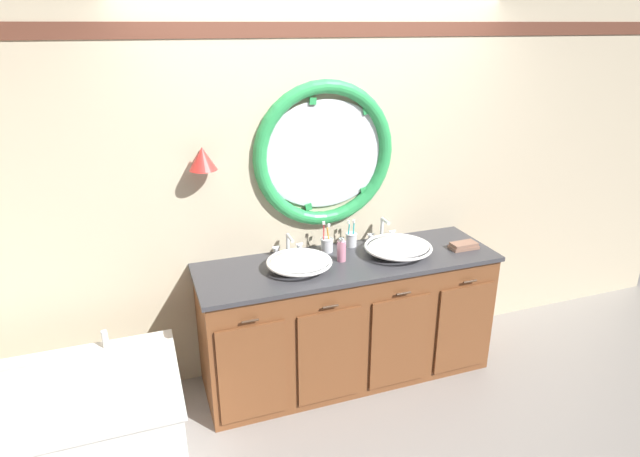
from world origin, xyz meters
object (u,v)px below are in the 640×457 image
(sink_basin_right, at_px, (398,247))
(toothbrush_holder_right, at_px, (351,239))
(bathtub, at_px, (20,436))
(toothbrush_holder_left, at_px, (327,244))
(soap_dispenser, at_px, (342,250))
(folded_hand_towel, at_px, (464,246))
(sink_basin_left, at_px, (299,262))

(sink_basin_right, height_order, toothbrush_holder_right, toothbrush_holder_right)
(bathtub, relative_size, toothbrush_holder_left, 7.41)
(sink_basin_right, bearing_deg, soap_dispenser, 174.92)
(sink_basin_right, relative_size, folded_hand_towel, 2.35)
(bathtub, distance_m, soap_dispenser, 2.08)
(soap_dispenser, height_order, folded_hand_towel, soap_dispenser)
(sink_basin_right, xyz_separation_m, toothbrush_holder_right, (-0.24, 0.24, 0.00))
(sink_basin_left, relative_size, toothbrush_holder_right, 2.14)
(bathtub, relative_size, folded_hand_towel, 8.40)
(sink_basin_left, distance_m, toothbrush_holder_left, 0.34)
(toothbrush_holder_right, relative_size, folded_hand_towel, 1.00)
(soap_dispenser, bearing_deg, sink_basin_right, -5.08)
(sink_basin_left, height_order, toothbrush_holder_left, toothbrush_holder_left)
(bathtub, distance_m, folded_hand_towel, 2.89)
(sink_basin_left, height_order, sink_basin_right, sink_basin_right)
(soap_dispenser, bearing_deg, toothbrush_holder_right, 52.79)
(folded_hand_towel, bearing_deg, sink_basin_right, 172.44)
(sink_basin_left, xyz_separation_m, toothbrush_holder_right, (0.46, 0.24, 0.00))
(sink_basin_right, bearing_deg, bathtub, -171.63)
(soap_dispenser, distance_m, folded_hand_towel, 0.89)
(soap_dispenser, bearing_deg, toothbrush_holder_left, 102.09)
(bathtub, height_order, folded_hand_towel, folded_hand_towel)
(folded_hand_towel, bearing_deg, sink_basin_left, 176.92)
(toothbrush_holder_right, xyz_separation_m, folded_hand_towel, (0.72, -0.30, -0.03))
(sink_basin_left, relative_size, sink_basin_right, 0.92)
(sink_basin_left, bearing_deg, soap_dispenser, 6.67)
(bathtub, height_order, sink_basin_left, sink_basin_left)
(sink_basin_right, height_order, folded_hand_towel, sink_basin_right)
(toothbrush_holder_left, distance_m, folded_hand_towel, 0.96)
(toothbrush_holder_left, distance_m, soap_dispenser, 0.18)
(bathtub, bearing_deg, toothbrush_holder_right, 15.58)
(toothbrush_holder_left, height_order, soap_dispenser, toothbrush_holder_left)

